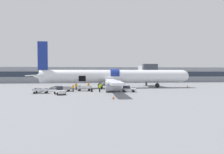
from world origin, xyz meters
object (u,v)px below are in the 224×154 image
ground_crew_driver (89,86)px  baggage_tug_lead (115,87)px  baggage_tug_rear (60,91)px  ground_crew_helper (73,88)px  ground_crew_loader_a (76,86)px  suitcase_on_tarmac_upright (92,90)px  baggage_tug_mid (128,89)px  baggage_cart_loading (84,88)px  baggage_cart_empty (41,91)px  airplane (112,77)px  ground_crew_loader_b (100,88)px  baggage_cart_queued (64,89)px  ground_crew_supervisor (101,86)px

ground_crew_driver → baggage_tug_lead: bearing=-4.9°
baggage_tug_rear → ground_crew_helper: bearing=63.9°
ground_crew_loader_a → suitcase_on_tarmac_upright: (3.60, -3.85, -0.53)m
baggage_tug_mid → baggage_cart_loading: bearing=163.9°
baggage_tug_mid → baggage_tug_rear: bearing=-167.1°
baggage_tug_lead → baggage_cart_empty: 16.17m
airplane → baggage_cart_empty: airplane is taller
ground_crew_loader_b → ground_crew_helper: (-5.56, 0.86, -0.10)m
baggage_cart_queued → suitcase_on_tarmac_upright: (6.04, -1.78, -0.12)m
ground_crew_driver → baggage_tug_mid: bearing=-30.8°
baggage_tug_rear → suitcase_on_tarmac_upright: bearing=32.3°
ground_crew_driver → airplane: bearing=34.3°
ground_crew_supervisor → ground_crew_loader_a: bearing=-170.3°
suitcase_on_tarmac_upright → baggage_tug_mid: bearing=-4.4°
ground_crew_driver → ground_crew_supervisor: (3.00, 0.37, -0.05)m
airplane → baggage_tug_rear: bearing=-132.2°
baggage_cart_loading → baggage_cart_queued: bearing=-175.8°
airplane → ground_crew_driver: airplane is taller
ground_crew_driver → ground_crew_loader_b: bearing=-63.9°
baggage_cart_loading → baggage_cart_queued: 4.43m
ground_crew_driver → suitcase_on_tarmac_upright: ground_crew_driver is taller
airplane → baggage_tug_lead: (0.13, -4.64, -2.31)m
ground_crew_loader_a → ground_crew_loader_b: bearing=-39.7°
ground_crew_helper → ground_crew_loader_b: bearing=-8.8°
baggage_cart_queued → ground_crew_helper: 2.62m
airplane → suitcase_on_tarmac_upright: bearing=-121.5°
baggage_cart_queued → ground_crew_supervisor: size_ratio=2.72×
baggage_cart_empty → suitcase_on_tarmac_upright: size_ratio=4.61×
baggage_tug_mid → airplane: bearing=105.1°
baggage_cart_loading → suitcase_on_tarmac_upright: (1.63, -2.10, -0.22)m
ground_crew_loader_a → ground_crew_driver: bearing=12.5°
baggage_tug_mid → baggage_cart_empty: 17.65m
ground_crew_loader_b → ground_crew_helper: bearing=171.2°
ground_crew_loader_a → ground_crew_loader_b: 6.85m
ground_crew_supervisor → airplane: bearing=51.0°
ground_crew_supervisor → baggage_cart_empty: bearing=-153.0°
baggage_cart_queued → ground_crew_helper: size_ratio=2.77×
baggage_tug_mid → baggage_cart_queued: 13.98m
ground_crew_driver → ground_crew_supervisor: size_ratio=1.06×
ground_crew_helper → baggage_cart_loading: bearing=38.2°
baggage_cart_empty → ground_crew_loader_b: ground_crew_loader_b is taller
baggage_tug_lead → baggage_cart_queued: baggage_tug_lead is taller
airplane → ground_crew_supervisor: (-3.03, -3.74, -2.18)m
baggage_tug_mid → ground_crew_loader_a: (-11.33, 4.44, 0.33)m
baggage_tug_mid → ground_crew_supervisor: (-5.50, 5.44, 0.26)m
airplane → ground_crew_loader_b: 10.02m
baggage_cart_queued → baggage_cart_empty: 4.95m
baggage_cart_loading → ground_crew_loader_b: ground_crew_loader_b is taller
baggage_tug_mid → suitcase_on_tarmac_upright: 7.76m
ground_crew_loader_a → baggage_cart_loading: bearing=-41.5°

